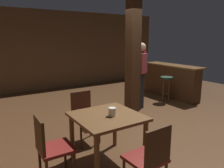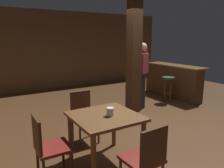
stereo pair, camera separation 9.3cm
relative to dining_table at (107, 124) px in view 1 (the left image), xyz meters
name	(u,v)px [view 1 (the left image)]	position (x,y,z in m)	size (l,w,h in m)	color
ground_plane	(146,124)	(1.51, 0.82, -0.62)	(10.80, 10.80, 0.00)	#4C301C
wall_back	(67,50)	(1.51, 5.32, 0.78)	(8.00, 0.10, 2.80)	brown
pillar	(133,56)	(1.78, 1.70, 0.78)	(0.28, 0.28, 2.80)	#422816
dining_table	(107,124)	(0.00, 0.00, 0.00)	(0.93, 0.93, 0.75)	brown
chair_south	(150,157)	(0.04, -0.87, -0.12)	(0.44, 0.44, 0.89)	maroon
chair_north	(84,114)	(0.03, 0.85, -0.12)	(0.42, 0.42, 0.89)	maroon
chair_west	(50,146)	(-0.85, 0.01, -0.12)	(0.43, 0.43, 0.89)	maroon
napkin_cup	(112,112)	(0.05, -0.06, 0.19)	(0.11, 0.11, 0.12)	silver
standing_person	(141,71)	(2.08, 1.72, 0.38)	(0.46, 0.33, 1.72)	maroon
bar_counter	(170,80)	(3.68, 2.17, -0.11)	(0.56, 2.04, 1.01)	brown
bar_stool_near	(166,83)	(3.14, 1.83, -0.07)	(0.35, 0.35, 0.73)	#1E3828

